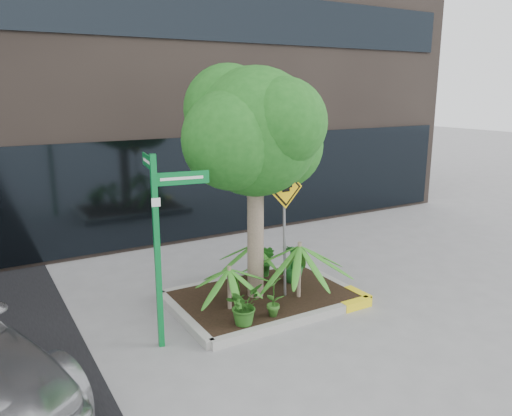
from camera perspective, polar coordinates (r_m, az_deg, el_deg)
ground at (r=9.12m, az=0.73°, el=-11.58°), size 80.00×80.00×0.00m
planter at (r=9.40m, az=1.08°, el=-10.11°), size 3.35×2.36×0.15m
tree at (r=8.64m, az=-0.13°, el=8.67°), size 2.86×2.54×4.30m
palm_front at (r=8.98m, az=5.01°, el=-4.31°), size 1.17×1.17×1.31m
palm_left at (r=8.56m, az=-3.08°, el=-6.99°), size 0.87×0.87×0.96m
palm_back at (r=10.00m, az=-0.26°, el=-4.18°), size 0.82×0.82×0.91m
shrub_a at (r=8.17m, az=-1.42°, el=-11.01°), size 0.81×0.81×0.65m
shrub_b at (r=9.88m, az=4.27°, el=-6.29°), size 0.59×0.59×0.76m
shrub_c at (r=8.42m, az=2.00°, el=-10.00°), size 0.51×0.51×0.71m
shrub_d at (r=10.14m, az=1.11°, el=-6.04°), size 0.50×0.50×0.66m
street_sign_post at (r=7.48m, az=-10.98°, el=-2.49°), size 0.87×0.94×2.97m
cattle_sign at (r=8.88m, az=3.36°, el=-0.28°), size 0.73×0.14×2.37m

